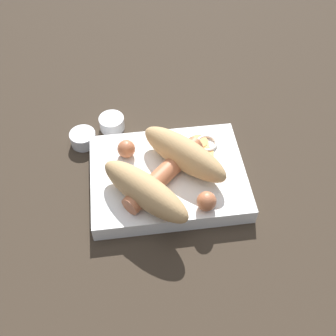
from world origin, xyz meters
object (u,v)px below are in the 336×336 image
object	(u,v)px
bread_roll	(165,172)
condiment_cup_far	(83,139)
condiment_cup_near	(112,124)
sausage	(164,174)
food_tray	(168,177)

from	to	relation	value
bread_roll	condiment_cup_far	xyz separation A→B (m)	(0.14, -0.13, -0.05)
condiment_cup_near	condiment_cup_far	bearing A→B (deg)	31.57
sausage	condiment_cup_near	xyz separation A→B (m)	(0.08, -0.16, -0.03)
condiment_cup_near	food_tray	bearing A→B (deg)	121.57
condiment_cup_near	condiment_cup_far	size ratio (longest dim) A/B	1.00
bread_roll	food_tray	bearing A→B (deg)	-108.80
bread_roll	sausage	xyz separation A→B (m)	(0.00, -0.01, -0.01)
bread_roll	condiment_cup_far	distance (m)	0.20
food_tray	condiment_cup_far	xyz separation A→B (m)	(0.14, -0.11, -0.00)
bread_roll	condiment_cup_far	size ratio (longest dim) A/B	4.66
condiment_cup_near	condiment_cup_far	distance (m)	0.06
sausage	condiment_cup_near	world-z (taller)	sausage
sausage	condiment_cup_near	size ratio (longest dim) A/B	3.26
bread_roll	sausage	size ratio (longest dim) A/B	1.43
food_tray	condiment_cup_near	bearing A→B (deg)	-58.43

